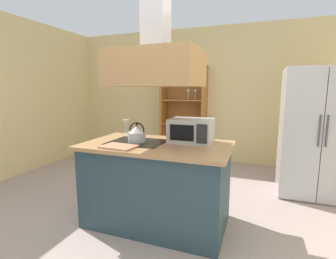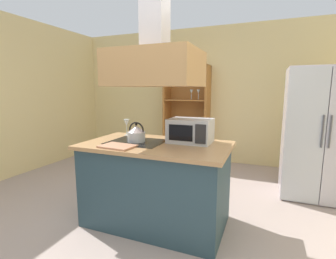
# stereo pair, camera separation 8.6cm
# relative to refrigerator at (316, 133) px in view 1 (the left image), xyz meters

# --- Properties ---
(ground_plane) EXTENTS (7.80, 7.80, 0.00)m
(ground_plane) POSITION_rel_refrigerator_xyz_m (-1.71, -1.75, -0.88)
(ground_plane) COLOR #A29089
(wall_back) EXTENTS (6.00, 0.12, 2.70)m
(wall_back) POSITION_rel_refrigerator_xyz_m (-1.71, 1.25, 0.47)
(wall_back) COLOR #E1C987
(wall_back) RESTS_ON ground
(kitchen_island) EXTENTS (1.57, 0.91, 0.90)m
(kitchen_island) POSITION_rel_refrigerator_xyz_m (-1.77, -1.47, -0.43)
(kitchen_island) COLOR #273E48
(kitchen_island) RESTS_ON ground
(range_hood) EXTENTS (0.90, 0.70, 1.20)m
(range_hood) POSITION_rel_refrigerator_xyz_m (-1.77, -1.47, 0.91)
(range_hood) COLOR tan
(refrigerator) EXTENTS (0.90, 0.78, 1.76)m
(refrigerator) POSITION_rel_refrigerator_xyz_m (0.00, 0.00, 0.00)
(refrigerator) COLOR #BBB2BC
(refrigerator) RESTS_ON ground
(dish_cabinet) EXTENTS (0.90, 0.40, 1.94)m
(dish_cabinet) POSITION_rel_refrigerator_xyz_m (-2.21, 1.03, -0.01)
(dish_cabinet) COLOR #A5672E
(dish_cabinet) RESTS_ON ground
(kettle) EXTENTS (0.20, 0.20, 0.22)m
(kettle) POSITION_rel_refrigerator_xyz_m (-2.00, -1.47, 0.11)
(kettle) COLOR silver
(kettle) RESTS_ON kitchen_island
(cutting_board) EXTENTS (0.36, 0.27, 0.02)m
(cutting_board) POSITION_rel_refrigerator_xyz_m (-2.05, -1.77, 0.03)
(cutting_board) COLOR tan
(cutting_board) RESTS_ON kitchen_island
(microwave) EXTENTS (0.46, 0.35, 0.26)m
(microwave) POSITION_rel_refrigerator_xyz_m (-1.44, -1.27, 0.15)
(microwave) COLOR #B7BABF
(microwave) RESTS_ON kitchen_island
(wine_glass_on_counter) EXTENTS (0.08, 0.08, 0.21)m
(wine_glass_on_counter) POSITION_rel_refrigerator_xyz_m (-2.31, -1.17, 0.17)
(wine_glass_on_counter) COLOR silver
(wine_glass_on_counter) RESTS_ON kitchen_island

